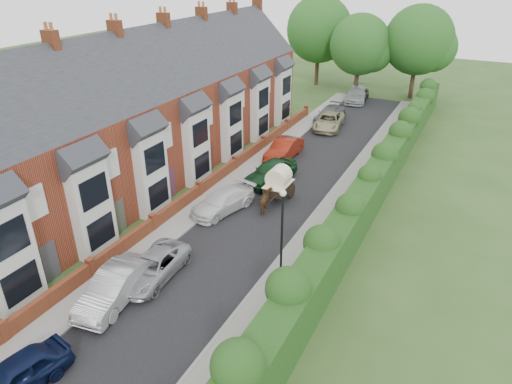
{
  "coord_description": "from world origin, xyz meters",
  "views": [
    {
      "loc": [
        10.62,
        -13.01,
        14.5
      ],
      "look_at": [
        -0.22,
        8.43,
        2.2
      ],
      "focal_mm": 32.0,
      "sensor_mm": 36.0,
      "label": 1
    }
  ],
  "objects_px": {
    "car_black": "(361,94)",
    "car_red": "(284,149)",
    "car_white": "(223,201)",
    "car_beige": "(329,121)",
    "horse": "(267,202)",
    "lamppost": "(282,225)",
    "car_silver_b": "(153,267)",
    "car_silver_a": "(114,287)",
    "car_navy": "(15,376)",
    "car_grey": "(330,114)",
    "car_green": "(271,172)",
    "horse_cart": "(279,181)"
  },
  "relations": [
    {
      "from": "car_black",
      "to": "car_red",
      "type": "bearing_deg",
      "value": -98.64
    },
    {
      "from": "car_white",
      "to": "car_beige",
      "type": "xyz_separation_m",
      "value": [
        0.86,
        18.44,
        0.03
      ]
    },
    {
      "from": "car_red",
      "to": "horse",
      "type": "distance_m",
      "value": 8.97
    },
    {
      "from": "lamppost",
      "to": "car_silver_b",
      "type": "relative_size",
      "value": 1.11
    },
    {
      "from": "car_silver_b",
      "to": "car_white",
      "type": "height_order",
      "value": "car_white"
    },
    {
      "from": "car_silver_a",
      "to": "car_silver_b",
      "type": "relative_size",
      "value": 1.02
    },
    {
      "from": "car_navy",
      "to": "car_grey",
      "type": "distance_m",
      "value": 35.86
    },
    {
      "from": "car_silver_a",
      "to": "horse",
      "type": "relative_size",
      "value": 2.8
    },
    {
      "from": "lamppost",
      "to": "horse",
      "type": "relative_size",
      "value": 3.05
    },
    {
      "from": "car_red",
      "to": "car_green",
      "type": "bearing_deg",
      "value": -77.52
    },
    {
      "from": "car_green",
      "to": "car_red",
      "type": "bearing_deg",
      "value": 114.37
    },
    {
      "from": "car_beige",
      "to": "car_black",
      "type": "distance_m",
      "value": 11.2
    },
    {
      "from": "car_navy",
      "to": "car_white",
      "type": "relative_size",
      "value": 0.87
    },
    {
      "from": "horse_cart",
      "to": "car_red",
      "type": "bearing_deg",
      "value": 110.83
    },
    {
      "from": "car_white",
      "to": "car_black",
      "type": "bearing_deg",
      "value": 103.17
    },
    {
      "from": "car_navy",
      "to": "horse_cart",
      "type": "xyz_separation_m",
      "value": [
        2.43,
        18.36,
        0.67
      ]
    },
    {
      "from": "car_silver_a",
      "to": "horse_cart",
      "type": "xyz_separation_m",
      "value": [
        2.69,
        12.78,
        0.59
      ]
    },
    {
      "from": "car_silver_a",
      "to": "car_white",
      "type": "height_order",
      "value": "car_silver_a"
    },
    {
      "from": "car_red",
      "to": "car_grey",
      "type": "height_order",
      "value": "car_red"
    },
    {
      "from": "car_beige",
      "to": "car_grey",
      "type": "height_order",
      "value": "car_grey"
    },
    {
      "from": "car_white",
      "to": "car_red",
      "type": "height_order",
      "value": "car_red"
    },
    {
      "from": "car_green",
      "to": "car_silver_a",
      "type": "bearing_deg",
      "value": -81.23
    },
    {
      "from": "car_silver_b",
      "to": "car_white",
      "type": "distance_m",
      "value": 7.57
    },
    {
      "from": "car_navy",
      "to": "car_beige",
      "type": "xyz_separation_m",
      "value": [
        0.73,
        33.8,
        0.01
      ]
    },
    {
      "from": "car_red",
      "to": "horse",
      "type": "height_order",
      "value": "car_red"
    },
    {
      "from": "car_navy",
      "to": "horse",
      "type": "bearing_deg",
      "value": 92.99
    },
    {
      "from": "car_red",
      "to": "car_white",
      "type": "bearing_deg",
      "value": -89.1
    },
    {
      "from": "car_red",
      "to": "horse_cart",
      "type": "distance_m",
      "value": 7.26
    },
    {
      "from": "car_red",
      "to": "horse_cart",
      "type": "relative_size",
      "value": 1.42
    },
    {
      "from": "car_navy",
      "to": "car_red",
      "type": "bearing_deg",
      "value": 101.68
    },
    {
      "from": "car_silver_b",
      "to": "car_grey",
      "type": "xyz_separation_m",
      "value": [
        -0.1,
        28.06,
        0.08
      ]
    },
    {
      "from": "car_grey",
      "to": "horse_cart",
      "type": "height_order",
      "value": "horse_cart"
    },
    {
      "from": "car_silver_b",
      "to": "horse_cart",
      "type": "xyz_separation_m",
      "value": [
        2.18,
        10.56,
        0.73
      ]
    },
    {
      "from": "car_white",
      "to": "car_silver_b",
      "type": "bearing_deg",
      "value": -72.23
    },
    {
      "from": "car_beige",
      "to": "car_silver_a",
      "type": "bearing_deg",
      "value": -99.25
    },
    {
      "from": "lamppost",
      "to": "horse_cart",
      "type": "xyz_separation_m",
      "value": [
        -3.71,
        7.96,
        -1.92
      ]
    },
    {
      "from": "car_navy",
      "to": "car_grey",
      "type": "bearing_deg",
      "value": 101.13
    },
    {
      "from": "car_grey",
      "to": "car_black",
      "type": "height_order",
      "value": "car_grey"
    },
    {
      "from": "lamppost",
      "to": "car_red",
      "type": "xyz_separation_m",
      "value": [
        -6.29,
        14.73,
        -2.52
      ]
    },
    {
      "from": "car_black",
      "to": "horse_cart",
      "type": "bearing_deg",
      "value": -92.44
    },
    {
      "from": "car_white",
      "to": "horse",
      "type": "xyz_separation_m",
      "value": [
        2.56,
        1.17,
        0.03
      ]
    },
    {
      "from": "car_black",
      "to": "horse_cart",
      "type": "relative_size",
      "value": 1.15
    },
    {
      "from": "car_red",
      "to": "car_beige",
      "type": "relative_size",
      "value": 0.92
    },
    {
      "from": "car_silver_b",
      "to": "car_beige",
      "type": "xyz_separation_m",
      "value": [
        0.48,
        26.0,
        0.07
      ]
    },
    {
      "from": "car_silver_a",
      "to": "car_black",
      "type": "bearing_deg",
      "value": 79.71
    },
    {
      "from": "lamppost",
      "to": "car_grey",
      "type": "xyz_separation_m",
      "value": [
        -6.0,
        25.46,
        -2.57
      ]
    },
    {
      "from": "lamppost",
      "to": "car_green",
      "type": "relative_size",
      "value": 1.1
    },
    {
      "from": "car_silver_b",
      "to": "horse",
      "type": "xyz_separation_m",
      "value": [
        2.18,
        8.73,
        0.07
      ]
    },
    {
      "from": "car_grey",
      "to": "horse",
      "type": "bearing_deg",
      "value": -81.56
    },
    {
      "from": "horse",
      "to": "car_green",
      "type": "bearing_deg",
      "value": -83.96
    }
  ]
}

